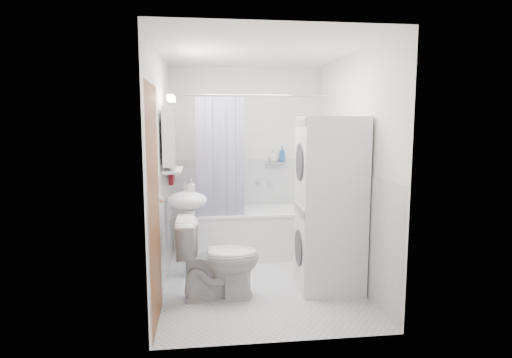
{
  "coord_description": "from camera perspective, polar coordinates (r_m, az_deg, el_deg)",
  "views": [
    {
      "loc": [
        -0.58,
        -4.37,
        1.7
      ],
      "look_at": [
        -0.02,
        0.15,
        1.08
      ],
      "focal_mm": 30.0,
      "sensor_mm": 36.0,
      "label": 1
    }
  ],
  "objects": [
    {
      "name": "wainscot",
      "position": [
        4.82,
        -0.01,
        -5.48
      ],
      "size": [
        1.98,
        2.58,
        2.58
      ],
      "color": "white",
      "rests_on": "ground"
    },
    {
      "name": "shampoo_a",
      "position": [
        5.7,
        2.31,
        2.92
      ],
      "size": [
        0.13,
        0.17,
        0.13
      ],
      "primitive_type": "imported",
      "color": "gray",
      "rests_on": "shower_caddy"
    },
    {
      "name": "bathtub",
      "position": [
        5.51,
        0.25,
        -6.78
      ],
      "size": [
        1.54,
        0.73,
        0.59
      ],
      "color": "white",
      "rests_on": "ground"
    },
    {
      "name": "medicine_cabinet",
      "position": [
        4.48,
        -11.32,
        5.83
      ],
      "size": [
        0.13,
        0.5,
        0.71
      ],
      "color": "white",
      "rests_on": "room_walls"
    },
    {
      "name": "shower_caddy",
      "position": [
        5.71,
        2.33,
        2.16
      ],
      "size": [
        0.22,
        0.06,
        0.02
      ],
      "primitive_type": "cube",
      "color": "silver",
      "rests_on": "room_walls"
    },
    {
      "name": "toilet",
      "position": [
        4.2,
        -5.07,
        -10.5
      ],
      "size": [
        0.8,
        0.45,
        0.78
      ],
      "primitive_type": "imported",
      "rotation": [
        0.0,
        0.0,
        1.57
      ],
      "color": "white",
      "rests_on": "ground"
    },
    {
      "name": "washer_dryer",
      "position": [
        4.37,
        9.76,
        -3.31
      ],
      "size": [
        0.65,
        0.64,
        1.75
      ],
      "rotation": [
        0.0,
        0.0,
        -0.05
      ],
      "color": "white",
      "rests_on": "ground"
    },
    {
      "name": "shampoo_b",
      "position": [
        5.73,
        3.49,
        2.67
      ],
      "size": [
        0.08,
        0.21,
        0.08
      ],
      "primitive_type": "imported",
      "color": "#255497",
      "rests_on": "shower_caddy"
    },
    {
      "name": "towel",
      "position": [
        4.96,
        -11.26,
        3.85
      ],
      "size": [
        0.07,
        0.31,
        0.76
      ],
      "color": "#510B1C",
      "rests_on": "room_walls"
    },
    {
      "name": "shelf_bottle",
      "position": [
        4.35,
        -11.16,
        1.59
      ],
      "size": [
        0.07,
        0.18,
        0.07
      ],
      "primitive_type": "imported",
      "color": "gray",
      "rests_on": "shelf"
    },
    {
      "name": "shelf_cup",
      "position": [
        4.62,
        -10.93,
        2.13
      ],
      "size": [
        0.1,
        0.09,
        0.1
      ],
      "primitive_type": "imported",
      "color": "gray",
      "rests_on": "shelf"
    },
    {
      "name": "soap_pump",
      "position": [
        4.68,
        -8.61,
        -1.62
      ],
      "size": [
        0.08,
        0.17,
        0.08
      ],
      "primitive_type": "imported",
      "color": "gray",
      "rests_on": "sink"
    },
    {
      "name": "shelf",
      "position": [
        4.51,
        -11.01,
        1.19
      ],
      "size": [
        0.18,
        0.54,
        0.02
      ],
      "primitive_type": "cube",
      "color": "silver",
      "rests_on": "room_walls"
    },
    {
      "name": "floor",
      "position": [
        4.72,
        0.44,
        -13.4
      ],
      "size": [
        2.6,
        2.6,
        0.0
      ],
      "primitive_type": "plane",
      "color": "silver",
      "rests_on": "ground"
    },
    {
      "name": "tub_spout",
      "position": [
        5.74,
        1.81,
        -0.25
      ],
      "size": [
        0.04,
        0.12,
        0.04
      ],
      "primitive_type": "cylinder",
      "rotation": [
        1.57,
        0.0,
        0.0
      ],
      "color": "silver",
      "rests_on": "room_walls"
    },
    {
      "name": "door",
      "position": [
        3.9,
        -12.45,
        -2.82
      ],
      "size": [
        0.05,
        2.0,
        2.0
      ],
      "color": "brown",
      "rests_on": "ground"
    },
    {
      "name": "shower_curtain",
      "position": [
        5.01,
        -4.81,
        2.51
      ],
      "size": [
        0.55,
        0.02,
        1.45
      ],
      "color": "#18154A",
      "rests_on": "curtain_rod"
    },
    {
      "name": "room_walls",
      "position": [
        4.41,
        0.46,
        4.93
      ],
      "size": [
        2.6,
        2.6,
        2.6
      ],
      "color": "white",
      "rests_on": "ground"
    },
    {
      "name": "sink",
      "position": [
        4.71,
        -9.09,
        -4.61
      ],
      "size": [
        0.44,
        0.37,
        1.04
      ],
      "color": "white",
      "rests_on": "ground"
    },
    {
      "name": "curtain_rod",
      "position": [
        5.04,
        0.71,
        11.11
      ],
      "size": [
        1.72,
        0.02,
        0.02
      ],
      "primitive_type": "cylinder",
      "rotation": [
        0.0,
        1.57,
        0.0
      ],
      "color": "silver",
      "rests_on": "room_walls"
    }
  ]
}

